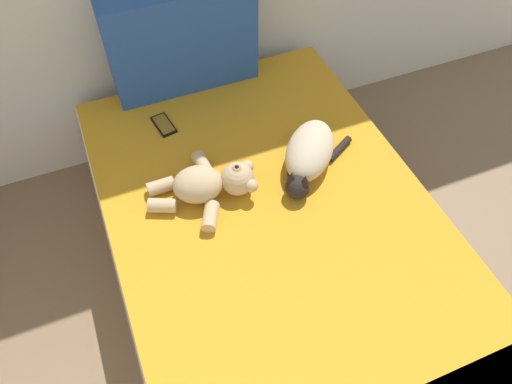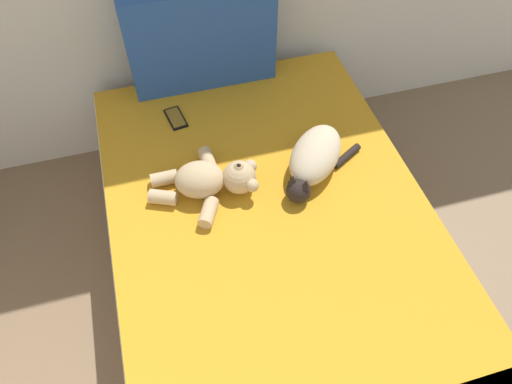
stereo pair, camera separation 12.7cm
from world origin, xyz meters
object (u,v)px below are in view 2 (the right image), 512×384
object	(u,v)px
patterned_cushion	(201,38)
cat	(314,158)
bed	(275,261)
cell_phone	(176,118)
teddy_bear	(211,180)

from	to	relation	value
patterned_cushion	cat	world-z (taller)	patterned_cushion
bed	cell_phone	bearing A→B (deg)	110.86
patterned_cushion	cell_phone	size ratio (longest dim) A/B	4.35
bed	teddy_bear	xyz separation A→B (m)	(-0.20, 0.26, 0.31)
cell_phone	bed	bearing A→B (deg)	-69.14
teddy_bear	cell_phone	world-z (taller)	teddy_bear
cell_phone	cat	bearing A→B (deg)	-42.75
bed	teddy_bear	distance (m)	0.45
cat	cell_phone	xyz separation A→B (m)	(-0.51, 0.47, -0.07)
patterned_cushion	cell_phone	world-z (taller)	patterned_cushion
cat	teddy_bear	xyz separation A→B (m)	(-0.43, 0.01, -0.01)
bed	cell_phone	world-z (taller)	cell_phone
patterned_cushion	cat	xyz separation A→B (m)	(0.31, -0.70, -0.18)
bed	patterned_cushion	size ratio (longest dim) A/B	3.05
bed	cat	xyz separation A→B (m)	(0.23, 0.25, 0.32)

